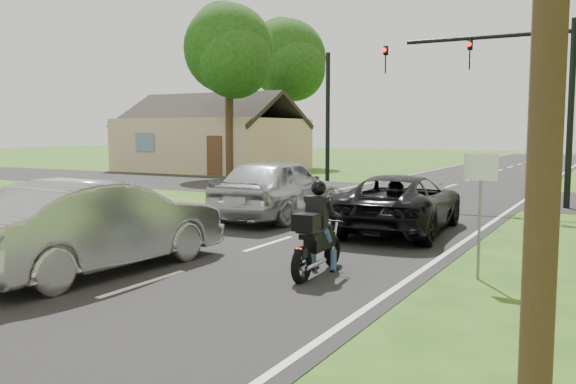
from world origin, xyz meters
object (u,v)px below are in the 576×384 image
(sign_white, at_px, (480,185))
(traffic_signal, at_px, (510,80))
(silver_sedan, at_px, (98,225))
(sign_green, at_px, (548,163))
(silver_suv, at_px, (277,188))
(dark_suv, at_px, (400,203))
(motorcycle_rider, at_px, (316,238))

(sign_white, bearing_deg, traffic_signal, 97.05)
(silver_sedan, distance_m, sign_green, 12.37)
(silver_sedan, height_order, silver_suv, silver_suv)
(silver_sedan, xyz_separation_m, silver_suv, (-0.47, 7.18, 0.05))
(dark_suv, height_order, traffic_signal, traffic_signal)
(traffic_signal, relative_size, sign_green, 3.00)
(silver_sedan, height_order, sign_green, sign_green)
(silver_sedan, xyz_separation_m, sign_white, (6.04, 2.66, 0.77))
(traffic_signal, distance_m, sign_white, 11.39)
(silver_suv, relative_size, sign_white, 2.40)
(motorcycle_rider, height_order, silver_sedan, motorcycle_rider)
(sign_white, bearing_deg, silver_sedan, -156.27)
(motorcycle_rider, bearing_deg, sign_green, 70.79)
(dark_suv, distance_m, sign_green, 5.00)
(silver_sedan, distance_m, traffic_signal, 14.82)
(silver_suv, bearing_deg, silver_sedan, 90.01)
(dark_suv, relative_size, traffic_signal, 0.80)
(silver_suv, bearing_deg, sign_green, -156.27)
(motorcycle_rider, bearing_deg, silver_sedan, -157.92)
(motorcycle_rider, relative_size, sign_green, 0.91)
(motorcycle_rider, distance_m, dark_suv, 5.09)
(sign_green, bearing_deg, dark_suv, -126.45)
(silver_sedan, relative_size, silver_suv, 0.97)
(motorcycle_rider, relative_size, dark_suv, 0.38)
(dark_suv, relative_size, sign_white, 2.39)
(dark_suv, bearing_deg, traffic_signal, -105.64)
(silver_suv, distance_m, sign_green, 7.59)
(silver_sedan, relative_size, sign_white, 2.34)
(silver_sedan, bearing_deg, motorcycle_rider, -151.65)
(sign_green, bearing_deg, motorcycle_rider, -106.71)
(dark_suv, relative_size, sign_green, 2.39)
(traffic_signal, bearing_deg, sign_green, -62.62)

